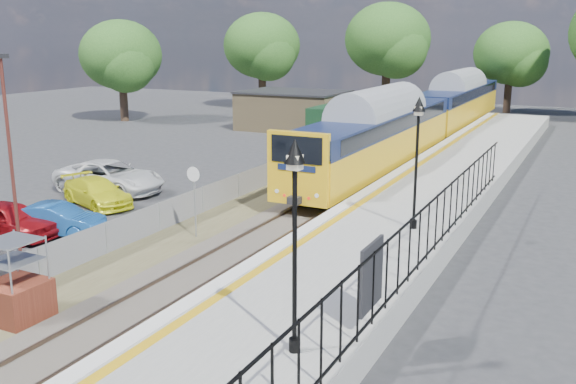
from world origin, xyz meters
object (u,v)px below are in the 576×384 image
Objects in this scene: victorian_lamp_north at (418,132)px; train at (427,113)px; brick_plinth at (15,282)px; car_yellow at (97,192)px; car_white at (110,177)px; speed_sign at (194,190)px; victorian_lamp_south at (295,197)px; car_blue at (57,219)px; carpark_lamp at (9,144)px; car_red at (10,220)px.

train is (-5.30, 22.06, -1.96)m from victorian_lamp_north.
brick_plinth reaches higher than car_yellow.
car_white is (-10.45, -19.81, -1.57)m from train.
car_white is at bearing 153.74° from speed_sign.
brick_plinth is at bearing -94.73° from train.
car_yellow is at bearing -151.65° from car_white.
victorian_lamp_south is 20.41m from car_white.
train is (-5.50, 32.06, -1.96)m from victorian_lamp_south.
brick_plinth reaches higher than car_blue.
car_yellow is at bearing 110.37° from carpark_lamp.
car_blue is (-13.04, 5.97, -3.68)m from victorian_lamp_south.
victorian_lamp_south is at bearing 1.22° from brick_plinth.
carpark_lamp is (-4.20, 3.77, 2.84)m from brick_plinth.
train is at bearing 86.22° from speed_sign.
victorian_lamp_south is 1.13× the size of car_red.
train is 28.57m from car_red.
victorian_lamp_north is 0.11× the size of train.
train reaches higher than brick_plinth.
car_blue is 4.45m from car_yellow.
carpark_lamp is (-12.37, 3.60, -0.35)m from victorian_lamp_south.
car_blue is at bearing -106.12° from train.
car_yellow is at bearing 179.76° from victorian_lamp_north.
victorian_lamp_north is 13.31m from brick_plinth.
victorian_lamp_north is at bearing 27.74° from carpark_lamp.
victorian_lamp_north reaches higher than train.
car_white is at bearing 12.07° from car_red.
car_white is (-1.57, 7.29, 0.08)m from car_red.
victorian_lamp_north is 22.77m from train.
victorian_lamp_north is 13.95m from car_blue.
speed_sign reaches higher than brick_plinth.
victorian_lamp_north is at bearing 91.15° from victorian_lamp_south.
car_yellow is (-0.40, 5.11, -0.08)m from car_red.
car_white is (-1.17, 2.19, 0.16)m from car_yellow.
victorian_lamp_north is at bearing -98.03° from car_white.
victorian_lamp_north is at bearing -76.49° from train.
carpark_lamp is (-6.87, -28.46, 1.60)m from train.
car_blue is 0.88× the size of car_yellow.
speed_sign is (-7.80, -2.05, -2.41)m from victorian_lamp_north.
car_yellow is (-6.77, 2.11, -1.27)m from speed_sign.
car_red reaches higher than car_yellow.
car_white reaches higher than car_blue.
car_red is 1.09× the size of car_blue.
victorian_lamp_south is at bearing -88.85° from victorian_lamp_north.
car_blue is at bearing -155.07° from car_white.
car_red is at bearing 112.32° from car_blue.
car_yellow is (-14.57, 0.06, -3.68)m from victorian_lamp_north.
train reaches higher than speed_sign.
speed_sign is at bearing 135.17° from victorian_lamp_south.
carpark_lamp reaches higher than car_red.
car_yellow is (-14.77, 10.06, -3.68)m from victorian_lamp_south.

